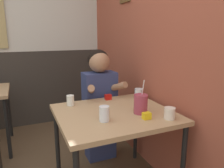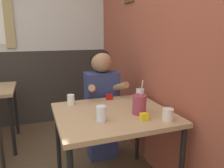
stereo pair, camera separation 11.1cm
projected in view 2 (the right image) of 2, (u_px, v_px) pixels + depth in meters
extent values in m
cube|color=#9E4C38|center=(136.00, 33.00, 2.43)|extent=(0.06, 4.21, 2.70)
cube|color=#332D28|center=(26.00, 89.00, 3.24)|extent=(5.43, 0.06, 1.10)
cube|color=tan|center=(8.00, 18.00, 2.92)|extent=(0.12, 0.02, 0.79)
cube|color=tan|center=(113.00, 114.00, 1.78)|extent=(0.91, 0.82, 0.04)
cylinder|color=black|center=(58.00, 142.00, 2.06)|extent=(0.04, 0.04, 0.69)
cylinder|color=black|center=(138.00, 129.00, 2.34)|extent=(0.04, 0.04, 0.69)
cylinder|color=black|center=(12.00, 127.00, 2.41)|extent=(0.04, 0.04, 0.69)
cylinder|color=black|center=(16.00, 110.00, 2.95)|extent=(0.04, 0.04, 0.69)
cylinder|color=black|center=(1.00, 143.00, 2.30)|extent=(0.03, 0.03, 0.44)
cylinder|color=black|center=(3.00, 160.00, 1.99)|extent=(0.03, 0.03, 0.44)
cube|color=navy|center=(102.00, 136.00, 2.42)|extent=(0.31, 0.20, 0.47)
cube|color=navy|center=(102.00, 95.00, 2.31)|extent=(0.34, 0.20, 0.48)
sphere|color=black|center=(101.00, 60.00, 2.25)|extent=(0.22, 0.22, 0.22)
sphere|color=#9E7051|center=(101.00, 62.00, 2.23)|extent=(0.22, 0.22, 0.22)
cylinder|color=#9E7051|center=(93.00, 89.00, 2.11)|extent=(0.14, 0.27, 0.15)
cylinder|color=#9E7051|center=(119.00, 87.00, 2.20)|extent=(0.14, 0.27, 0.15)
cylinder|color=#99384C|center=(139.00, 105.00, 1.71)|extent=(0.11, 0.11, 0.15)
cylinder|color=white|center=(142.00, 89.00, 1.69)|extent=(0.01, 0.04, 0.14)
cylinder|color=silver|center=(101.00, 114.00, 1.58)|extent=(0.07, 0.07, 0.11)
cylinder|color=silver|center=(71.00, 100.00, 1.95)|extent=(0.07, 0.07, 0.09)
cylinder|color=silver|center=(168.00, 114.00, 1.60)|extent=(0.08, 0.08, 0.09)
cylinder|color=silver|center=(140.00, 94.00, 2.10)|extent=(0.08, 0.08, 0.10)
cube|color=#B7140F|center=(109.00, 97.00, 2.10)|extent=(0.06, 0.04, 0.05)
cube|color=yellow|center=(144.00, 117.00, 1.61)|extent=(0.06, 0.04, 0.05)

